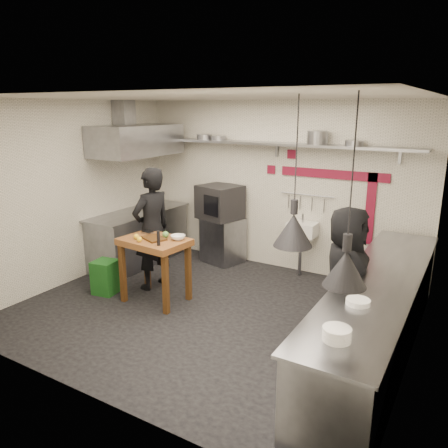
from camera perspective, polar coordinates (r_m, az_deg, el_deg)
The scene contains 47 objects.
floor at distance 6.04m, azimuth -1.80°, elevation -11.37°, with size 5.00×5.00×0.00m, color black.
ceiling at distance 5.41m, azimuth -2.05°, elevation 16.24°, with size 5.00×5.00×0.00m, color beige.
wall_back at distance 7.38m, azimuth 6.90°, elevation 4.89°, with size 5.00×0.04×2.80m, color silver.
wall_front at distance 4.02m, azimuth -18.23°, elevation -4.36°, with size 5.00×0.04×2.80m, color silver.
wall_left at distance 7.20m, azimuth -19.00°, elevation 3.91°, with size 0.04×4.20×2.80m, color silver.
wall_right at distance 4.76m, azimuth 24.42°, elevation -2.02°, with size 0.04×4.20×2.80m, color silver.
red_band_horiz at distance 7.00m, azimuth 14.07°, elevation 6.32°, with size 1.70×0.02×0.14m, color maroon.
red_band_vert at distance 6.94m, azimuth 18.55°, elevation 1.88°, with size 0.14×0.02×1.10m, color maroon.
red_tile_a at distance 7.19m, azimuth 8.81°, elevation 8.98°, with size 0.14×0.02×0.14m, color maroon.
red_tile_b at distance 7.36m, azimuth 6.18°, elevation 7.09°, with size 0.14×0.02×0.14m, color maroon.
back_shelf at distance 7.13m, azimuth 6.48°, elevation 10.38°, with size 4.60×0.34×0.04m, color slate.
shelf_bracket_left at distance 8.22m, azimuth -5.44°, elevation 10.31°, with size 0.04×0.06×0.24m, color slate.
shelf_bracket_mid at distance 7.27m, azimuth 6.95°, elevation 9.67°, with size 0.04×0.06×0.24m, color slate.
shelf_bracket_right at distance 6.74m, azimuth 22.04°, elevation 8.28°, with size 0.04×0.06×0.24m, color slate.
pan_far_left at distance 7.76m, azimuth -2.57°, elevation 11.31°, with size 0.26×0.26×0.09m, color slate.
pan_mid_left at distance 7.60m, azimuth -0.70°, elevation 11.17°, with size 0.25×0.25×0.07m, color slate.
stock_pot at distance 6.86m, azimuth 12.11°, elevation 10.98°, with size 0.31×0.31×0.20m, color slate.
pan_right at distance 6.70m, azimuth 16.65°, elevation 10.09°, with size 0.26×0.26×0.08m, color slate.
oven_stand at distance 7.76m, azimuth -0.14°, elevation -2.11°, with size 0.63×0.57×0.80m, color slate.
combi_oven at distance 7.59m, azimuth -0.54°, elevation 2.89°, with size 0.66×0.62×0.58m, color black.
oven_door at distance 7.35m, azimuth -1.31°, elevation 2.49°, with size 0.44×0.03×0.46m, color maroon.
oven_glass at distance 7.30m, azimuth -1.73°, elevation 2.39°, with size 0.34×0.02×0.34m, color black.
hand_sink at distance 7.16m, azimuth 10.18°, elevation -0.66°, with size 0.46×0.34×0.22m, color white.
sink_tap at distance 7.11m, azimuth 10.25°, elevation 0.74°, with size 0.03×0.03×0.14m, color slate.
sink_drain at distance 7.25m, azimuth 9.91°, elevation -4.08°, with size 0.06×0.06×0.66m, color slate.
utensil_rail at distance 7.16m, azimuth 10.78°, elevation 3.77°, with size 0.02×0.02×0.90m, color slate.
counter_right at distance 5.14m, azimuth 19.32°, elevation -11.68°, with size 0.70×3.80×0.90m, color slate.
counter_right_top at distance 4.95m, azimuth 19.79°, elevation -6.84°, with size 0.76×3.90×0.03m, color slate.
plate_stack at distance 3.59m, azimuth 14.51°, elevation -13.75°, with size 0.22×0.22×0.11m, color white.
small_bowl_right at distance 4.25m, azimuth 17.10°, elevation -9.69°, with size 0.22×0.22×0.05m, color white.
counter_left at distance 7.88m, azimuth -10.99°, elevation -1.74°, with size 0.70×1.90×0.90m, color slate.
counter_left_top at distance 7.76m, azimuth -11.16°, elevation 1.55°, with size 0.76×2.00×0.03m, color slate.
extractor_hood at distance 7.54m, azimuth -11.35°, elevation 10.67°, with size 0.78×1.60×0.50m, color slate.
hood_duct at distance 7.70m, azimuth -12.93°, elevation 13.65°, with size 0.28×0.28×0.50m, color slate.
green_bin at distance 6.75m, azimuth -15.21°, elevation -6.69°, with size 0.32×0.32×0.50m, color #175018.
prep_table at distance 6.27m, azimuth -8.93°, elevation -5.96°, with size 0.92×0.64×0.92m, color brown, non-canonical shape.
cutting_board at distance 6.10m, azimuth -9.14°, elevation -1.86°, with size 0.34×0.24×0.03m, color #472910.
pepper_mill at distance 5.79m, azimuth -8.56°, elevation -1.85°, with size 0.04×0.04×0.20m, color black.
lemon_a at distance 6.13m, azimuth -11.38°, elevation -1.61°, with size 0.07×0.07×0.07m, color yellow.
lemon_b at distance 6.00m, azimuth -11.00°, elevation -1.98°, with size 0.07×0.07×0.07m, color yellow.
veg_ball at distance 6.13m, azimuth -7.64°, elevation -1.36°, with size 0.09×0.09×0.09m, color #53873E.
steel_tray at distance 6.38m, azimuth -9.94°, elevation -1.13°, with size 0.16×0.11×0.03m, color slate.
bowl at distance 6.03m, azimuth -6.03°, elevation -1.75°, with size 0.20×0.20×0.06m, color white.
heat_lamp_near at distance 4.12m, azimuth 9.35°, elevation 6.57°, with size 0.38×0.38×1.42m, color black, non-canonical shape.
heat_lamp_far at distance 3.44m, azimuth 16.27°, elevation 3.82°, with size 0.35×0.35×1.50m, color black, non-canonical shape.
chef_left at distance 6.61m, azimuth -9.37°, elevation -0.65°, with size 0.67×0.44×1.85m, color black.
chef_right at distance 5.16m, azimuth 15.59°, elevation -6.73°, with size 0.80×0.52×1.64m, color black.
Camera 1 is at (2.92, -4.56, 2.68)m, focal length 35.00 mm.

